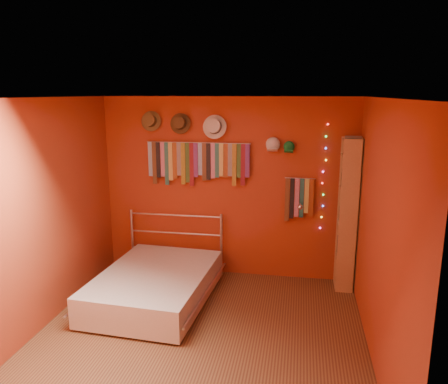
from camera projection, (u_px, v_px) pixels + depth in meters
The scene contains 16 objects.
ground at pixel (199, 337), 4.66m from camera, with size 3.50×3.50×0.00m, color #4E2A1A.
back_wall at pixel (227, 188), 6.06m from camera, with size 3.50×0.02×2.50m, color maroon.
right_wall at pixel (380, 234), 4.08m from camera, with size 0.02×3.50×2.50m, color maroon.
left_wall at pixel (39, 216), 4.68m from camera, with size 0.02×3.50×2.50m, color maroon.
ceiling at pixel (196, 98), 4.10m from camera, with size 3.50×3.50×0.02m, color white.
tie_rack at pixel (197, 161), 5.98m from camera, with size 1.45×0.03×0.61m.
small_tie_rack at pixel (299, 197), 5.85m from camera, with size 0.40×0.03×0.60m.
fedora_olive at pixel (150, 121), 5.95m from camera, with size 0.28×0.15×0.27m.
fedora_brown at pixel (180, 123), 5.88m from camera, with size 0.28×0.15×0.28m.
fedora_white at pixel (214, 126), 5.80m from camera, with size 0.32×0.17×0.32m.
cap_white at pixel (273, 145), 5.77m from camera, with size 0.19×0.23×0.19m.
cap_green at pixel (289, 147), 5.74m from camera, with size 0.16×0.20×0.16m.
fairy_lights at pixel (324, 178), 5.76m from camera, with size 0.06×0.02×1.42m.
reading_lamp at pixel (300, 207), 5.71m from camera, with size 0.07×0.29×0.09m.
bookshelf at pixel (351, 214), 5.62m from camera, with size 0.25×0.34×2.00m.
bed at pixel (155, 285), 5.42m from camera, with size 1.47×1.90×0.90m.
Camera 1 is at (0.99, -4.09, 2.55)m, focal length 35.00 mm.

